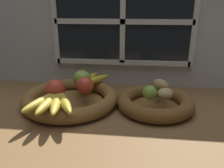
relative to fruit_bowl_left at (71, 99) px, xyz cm
name	(u,v)px	position (x,y,z in cm)	size (l,w,h in cm)	color
ground_plane	(117,113)	(19.00, -2.96, -4.03)	(140.00, 90.00, 3.00)	brown
back_wall	(123,28)	(19.00, 26.81, 25.35)	(140.00, 4.60, 55.00)	silver
fruit_bowl_left	(71,99)	(0.00, 0.00, 0.00)	(38.15, 38.15, 5.43)	brown
fruit_bowl_right	(155,102)	(33.72, 0.00, 0.02)	(29.60, 29.60, 5.43)	brown
apple_red_right	(85,86)	(6.44, -1.27, 6.28)	(6.76, 6.76, 6.76)	#CC422D
apple_green_back	(82,79)	(3.67, 5.91, 6.59)	(7.38, 7.38, 7.38)	#8CAD3D
apple_red_front	(55,89)	(-3.56, -6.48, 6.47)	(7.15, 7.15, 7.15)	#CC422D
pear_brown	(82,79)	(3.87, 5.54, 6.56)	(6.05, 5.50, 7.33)	olive
banana_bunch_front	(53,102)	(-1.83, -13.47, 4.50)	(18.03, 20.11, 3.21)	gold
banana_bunch_back	(89,79)	(5.03, 11.90, 4.41)	(15.56, 18.90, 3.01)	yellow
potato_small	(165,94)	(36.86, -3.14, 4.97)	(6.20, 5.26, 4.15)	tan
potato_back	(160,86)	(35.68, 4.32, 5.47)	(7.46, 4.48, 5.14)	tan
lime_near	(150,92)	(31.18, -3.81, 5.55)	(5.30, 5.30, 5.30)	#7AAD3D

